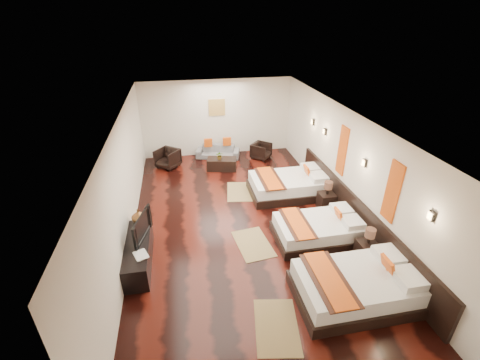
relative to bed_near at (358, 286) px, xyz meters
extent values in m
cube|color=black|center=(-1.70, 2.89, -0.31)|extent=(5.50, 9.50, 0.01)
cube|color=white|center=(-1.70, 2.89, 2.49)|extent=(5.50, 9.50, 0.01)
cube|color=silver|center=(-1.70, 7.64, 1.09)|extent=(5.50, 0.01, 2.80)
cube|color=silver|center=(-4.45, 2.89, 1.09)|extent=(0.01, 9.50, 2.80)
cube|color=silver|center=(1.05, 2.89, 1.09)|extent=(0.01, 9.50, 2.80)
cube|color=black|center=(1.01, 2.09, 0.14)|extent=(0.08, 6.60, 0.90)
cube|color=black|center=(-0.03, 0.00, -0.18)|extent=(2.34, 1.45, 0.25)
cube|color=white|center=(-0.03, 0.00, 0.11)|extent=(2.23, 1.34, 0.33)
cube|color=#D34F0E|center=(0.53, 0.00, 0.41)|extent=(0.17, 0.36, 0.36)
cube|color=#38190F|center=(-0.64, 0.00, 0.28)|extent=(0.61, 1.47, 0.02)
cube|color=#D34F0E|center=(-0.64, 0.00, 0.30)|extent=(0.42, 1.47, 0.02)
cube|color=black|center=(-0.03, 1.89, -0.20)|extent=(2.05, 1.27, 0.22)
cube|color=white|center=(-0.03, 1.89, 0.06)|extent=(1.96, 1.17, 0.29)
cube|color=#D34F0E|center=(0.46, 1.89, 0.32)|extent=(0.15, 0.31, 0.32)
cube|color=#38190F|center=(-0.57, 1.89, 0.21)|extent=(0.54, 1.29, 0.02)
cube|color=#D34F0E|center=(-0.57, 1.89, 0.23)|extent=(0.37, 1.29, 0.02)
cube|color=black|center=(-0.03, 4.11, -0.18)|extent=(2.30, 1.43, 0.24)
cube|color=white|center=(-0.03, 4.11, 0.10)|extent=(2.19, 1.32, 0.33)
cube|color=#D34F0E|center=(0.52, 4.11, 0.40)|extent=(0.17, 0.35, 0.35)
cube|color=#38190F|center=(-0.63, 4.11, 0.28)|extent=(0.60, 1.45, 0.02)
cube|color=#D34F0E|center=(-0.63, 4.11, 0.29)|extent=(0.42, 1.45, 0.02)
cube|color=black|center=(0.75, 0.99, -0.08)|extent=(0.41, 0.41, 0.46)
cylinder|color=black|center=(0.75, 0.99, 0.24)|extent=(0.07, 0.07, 0.18)
cylinder|color=#3F2619|center=(0.75, 0.99, 0.41)|extent=(0.22, 0.22, 0.20)
cube|color=black|center=(0.75, 3.13, -0.07)|extent=(0.42, 0.42, 0.47)
cylinder|color=black|center=(0.75, 3.13, 0.26)|extent=(0.08, 0.08, 0.19)
cylinder|color=#3F2619|center=(0.75, 3.13, 0.43)|extent=(0.23, 0.23, 0.21)
cube|color=olive|center=(-1.71, -0.35, -0.30)|extent=(0.95, 1.31, 0.01)
cube|color=olive|center=(-1.60, 1.97, -0.30)|extent=(0.89, 1.28, 0.01)
cube|color=olive|center=(-1.45, 4.50, -0.30)|extent=(0.93, 1.30, 0.01)
cube|color=black|center=(-4.20, 1.79, -0.03)|extent=(0.50, 1.80, 0.55)
imported|color=black|center=(-4.15, 1.99, 0.53)|extent=(0.39, 0.98, 0.57)
imported|color=black|center=(-4.20, 1.31, 0.26)|extent=(0.36, 0.40, 0.03)
imported|color=brown|center=(-4.20, 2.58, 0.42)|extent=(0.41, 0.41, 0.35)
imported|color=slate|center=(-1.76, 7.23, -0.07)|extent=(1.69, 1.02, 0.46)
imported|color=black|center=(-3.60, 6.73, 0.02)|extent=(1.00, 1.00, 0.66)
imported|color=black|center=(-0.18, 6.85, -0.01)|extent=(0.90, 0.90, 0.59)
cube|color=black|center=(-1.76, 6.18, -0.11)|extent=(1.09, 0.71, 0.40)
imported|color=#305D1F|center=(-1.83, 6.15, 0.24)|extent=(0.30, 0.27, 0.28)
cube|color=#D86014|center=(1.03, 0.99, 1.39)|extent=(0.04, 0.40, 1.30)
cube|color=#D86014|center=(1.03, 3.19, 1.39)|extent=(0.04, 0.40, 1.30)
cube|color=black|center=(1.01, -0.11, 1.54)|extent=(0.06, 0.12, 0.18)
cube|color=#FFD18C|center=(0.98, -0.11, 1.54)|extent=(0.02, 0.10, 0.14)
cube|color=black|center=(1.01, 2.09, 1.54)|extent=(0.06, 0.12, 0.18)
cube|color=#FFD18C|center=(0.98, 2.09, 1.54)|extent=(0.02, 0.10, 0.14)
cube|color=black|center=(1.01, 4.29, 1.54)|extent=(0.06, 0.12, 0.18)
cube|color=#FFD18C|center=(0.98, 4.29, 1.54)|extent=(0.02, 0.10, 0.14)
cube|color=black|center=(1.01, 5.19, 1.54)|extent=(0.06, 0.12, 0.18)
cube|color=#FFD18C|center=(0.98, 5.19, 1.54)|extent=(0.02, 0.10, 0.14)
cube|color=#AD873F|center=(-1.70, 7.62, 1.49)|extent=(0.60, 0.04, 0.60)
camera|label=1|loc=(-3.08, -4.07, 4.68)|focal=24.48mm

